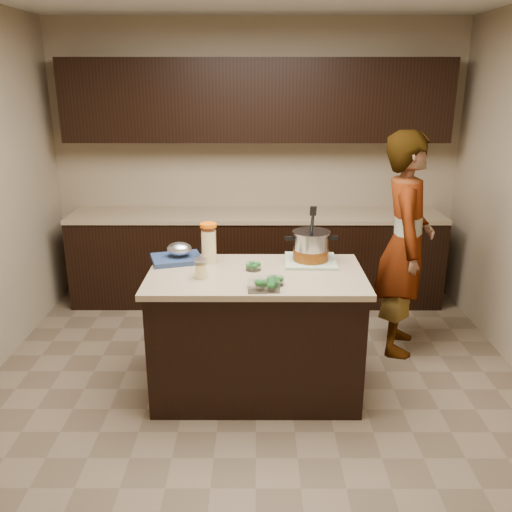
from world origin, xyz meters
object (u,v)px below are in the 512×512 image
Objects in this scene: island at (256,333)px; person at (405,245)px; stock_pot at (311,248)px; lemonade_pitcher at (209,245)px.

person reaches higher than island.
island is 0.71m from stock_pot.
lemonade_pitcher is 1.59m from person.
person is (1.51, 0.45, -0.14)m from lemonade_pitcher.
stock_pot is at bearing 29.70° from island.
lemonade_pitcher is (-0.72, -0.01, 0.02)m from stock_pot.
lemonade_pitcher is at bearing 178.12° from stock_pot.
person is (0.79, 0.45, -0.12)m from stock_pot.
island is 1.43m from person.
stock_pot is 0.72m from lemonade_pitcher.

